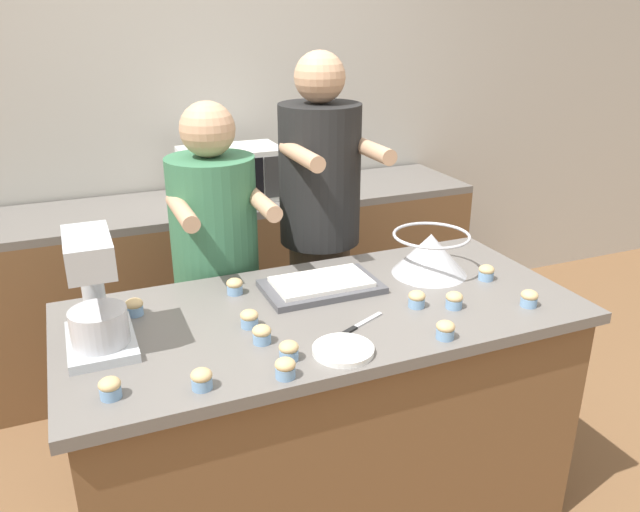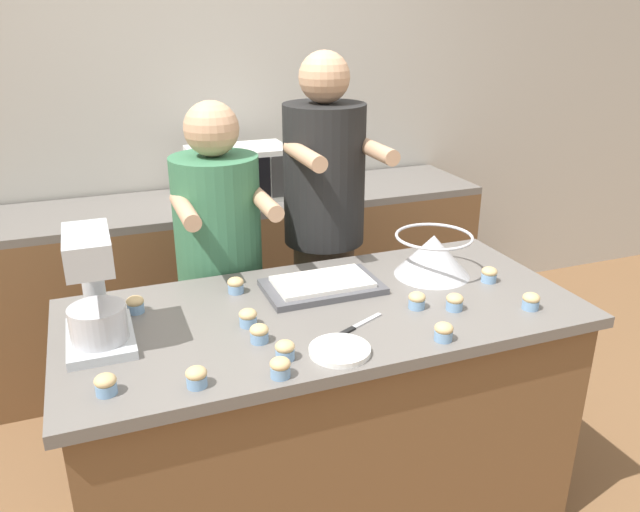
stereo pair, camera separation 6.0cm
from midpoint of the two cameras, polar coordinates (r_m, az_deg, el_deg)
name	(u,v)px [view 2 (the right image)]	position (r m, az deg, el deg)	size (l,w,h in m)	color
back_wall	(213,111)	(3.66, -9.30, 12.94)	(10.00, 0.06, 2.70)	#B2ADA3
island_counter	(324,418)	(2.41, 1.10, -14.58)	(1.79, 0.83, 0.92)	brown
back_counter	(235,277)	(3.57, -7.27, -1.93)	(2.80, 0.60, 0.94)	brown
person_left	(221,280)	(2.68, -8.39, -2.21)	(0.37, 0.52, 1.56)	#232328
person_right	(324,245)	(2.77, 1.01, 1.04)	(0.36, 0.51, 1.74)	brown
stand_mixer	(94,296)	(1.99, -19.11, -3.48)	(0.20, 0.30, 0.37)	#B2B7BC
mixing_bowl	(433,254)	(2.45, 10.98, 0.19)	(0.30, 0.30, 0.16)	#BCBCC1
baking_tray	(322,285)	(2.30, 0.96, -2.70)	(0.43, 0.26, 0.04)	#4C4C51
microwave_oven	(239,173)	(3.39, -6.92, 7.57)	(0.52, 0.33, 0.27)	silver
small_plate	(340,350)	(1.90, 2.74, -8.63)	(0.19, 0.19, 0.02)	white
knife	(356,327)	(2.05, 4.13, -6.46)	(0.21, 0.11, 0.01)	#BCBCC1
cupcake_0	(455,302)	(2.21, 12.98, -4.10)	(0.06, 0.06, 0.06)	#759EC6
cupcake_1	(285,350)	(1.86, -2.29, -8.59)	(0.06, 0.06, 0.06)	#759EC6
cupcake_2	(196,377)	(1.77, -10.25, -10.81)	(0.06, 0.06, 0.06)	#759EC6
cupcake_3	(106,384)	(1.79, -18.09, -11.08)	(0.06, 0.06, 0.06)	#759EC6
cupcake_4	(236,285)	(2.29, -6.97, -2.65)	(0.06, 0.06, 0.06)	#759EC6
cupcake_5	(259,333)	(1.96, -4.69, -7.05)	(0.06, 0.06, 0.06)	#759EC6
cupcake_6	(135,304)	(2.21, -15.79, -4.27)	(0.06, 0.06, 0.06)	#759EC6
cupcake_7	(444,331)	(2.00, 12.09, -6.77)	(0.06, 0.06, 0.06)	#759EC6
cupcake_8	(417,300)	(2.19, 9.63, -4.01)	(0.06, 0.06, 0.06)	#759EC6
cupcake_9	(280,367)	(1.78, -2.68, -10.14)	(0.06, 0.06, 0.06)	#759EC6
cupcake_10	(531,301)	(2.28, 19.44, -3.90)	(0.06, 0.06, 0.06)	#759EC6
cupcake_11	(489,274)	(2.46, 15.89, -1.63)	(0.06, 0.06, 0.06)	#759EC6
cupcake_12	(248,317)	(2.05, -5.76, -5.61)	(0.06, 0.06, 0.06)	#759EC6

